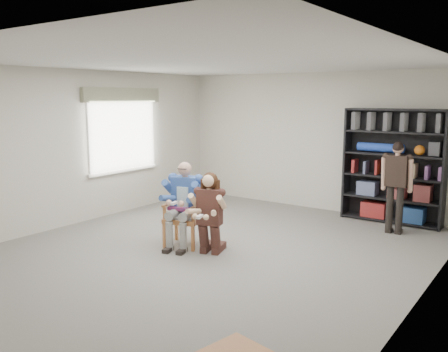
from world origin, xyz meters
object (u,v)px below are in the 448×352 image
Objects in this scene: bookshelf at (393,166)px; standing_man at (396,188)px; seated_man at (184,204)px; kneeling_woman at (209,214)px; armchair at (184,214)px.

bookshelf is 0.82m from standing_man.
seated_man is 0.59m from kneeling_woman.
bookshelf reaches higher than standing_man.
seated_man is at bearing -123.59° from bookshelf.
armchair is 0.49× the size of bookshelf.
armchair is 0.65× the size of standing_man.
bookshelf is at bearing 47.58° from kneeling_woman.
bookshelf reaches higher than kneeling_woman.
kneeling_woman is at bearing -127.02° from standing_man.
kneeling_woman is 3.32m from standing_man.
seated_man reaches higher than armchair.
armchair is 0.77× the size of seated_man.
standing_man is at bearing 29.26° from armchair.
kneeling_woman reaches higher than armchair.
kneeling_woman is at bearing -28.81° from seated_man.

